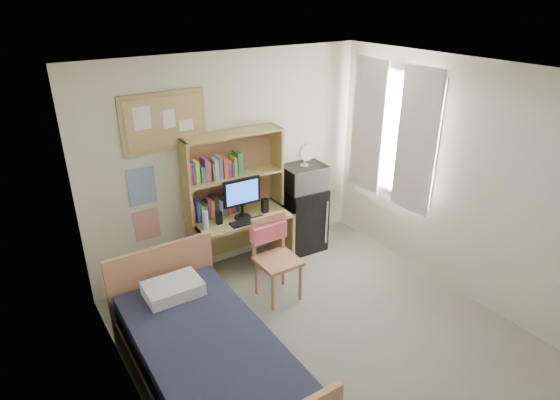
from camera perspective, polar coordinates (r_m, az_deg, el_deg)
floor at (r=4.82m, az=7.10°, el=-17.77°), size 3.60×4.20×0.02m
ceiling at (r=3.63m, az=9.28°, el=14.37°), size 3.60×4.20×0.02m
wall_back at (r=5.66m, az=-5.98°, el=4.54°), size 3.60×0.04×2.60m
wall_left at (r=3.32m, az=-16.72°, el=-12.02°), size 0.04×4.20×2.60m
wall_right at (r=5.33m, az=22.85°, el=1.40°), size 0.04×4.20×2.60m
window_unit at (r=5.90m, az=13.56°, el=7.88°), size 0.10×1.40×1.70m
curtain_left at (r=5.62m, az=16.27°, el=6.77°), size 0.04×0.55×1.70m
curtain_right at (r=6.14m, az=10.67°, el=8.81°), size 0.04×0.55×1.70m
bulletin_board at (r=5.17m, az=-13.96°, el=9.23°), size 0.94×0.03×0.64m
poster_wave at (r=5.29m, az=-16.48°, el=1.60°), size 0.30×0.01×0.42m
poster_japan at (r=5.48m, az=-15.90°, el=-2.92°), size 0.28×0.01×0.36m
desk at (r=5.77m, az=-4.71°, el=-5.21°), size 1.21×0.65×0.74m
desk_chair at (r=5.19m, az=-0.23°, el=-7.35°), size 0.49×0.49×0.96m
mini_fridge at (r=6.21m, az=2.75°, el=-2.16°), size 0.54×0.54×0.87m
bed at (r=4.26m, az=-8.62°, el=-19.41°), size 1.07×2.10×0.57m
hutch at (r=5.52m, az=-5.71°, el=3.27°), size 1.22×0.37×0.99m
monitor at (r=5.44m, az=-4.65°, el=0.13°), size 0.46×0.06×0.49m
keyboard at (r=5.43m, az=-3.91°, el=-2.64°), size 0.43×0.16×0.02m
speaker_left at (r=5.40m, az=-7.45°, el=-2.15°), size 0.07×0.07×0.15m
speaker_right at (r=5.63m, az=-1.86°, el=-0.67°), size 0.08×0.08×0.18m
water_bottle at (r=5.29m, az=-9.08°, el=-2.43°), size 0.07×0.07×0.22m
hoodie at (r=5.20m, az=-1.41°, el=-3.88°), size 0.42×0.13×0.20m
microwave at (r=5.96m, az=2.97°, el=2.81°), size 0.56×0.44×0.31m
desk_fan at (r=5.85m, az=3.03°, el=5.46°), size 0.24×0.24×0.28m
pillow at (r=4.59m, az=-12.90°, el=-10.48°), size 0.53×0.37×0.13m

